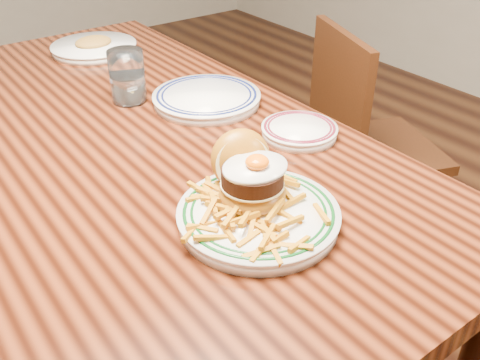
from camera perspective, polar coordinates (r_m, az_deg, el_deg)
floor at (r=1.73m, az=-8.95°, el=-17.62°), size 6.00×6.00×0.00m
table at (r=1.29m, az=-11.40°, el=1.60°), size 0.85×1.60×0.75m
chair_right at (r=1.88m, az=12.97°, el=4.09°), size 0.50×0.50×0.83m
main_plate at (r=0.92m, az=1.66°, el=-2.18°), size 0.28×0.30×0.14m
side_plate at (r=1.21m, az=6.35°, el=5.33°), size 0.17×0.17×0.03m
rear_plate at (r=1.36m, az=-3.57°, el=8.76°), size 0.27×0.27×0.03m
water_glass at (r=1.39m, az=-11.89°, el=10.45°), size 0.09×0.09×0.13m
far_plate at (r=1.79m, az=-15.31°, el=13.54°), size 0.26×0.26×0.05m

